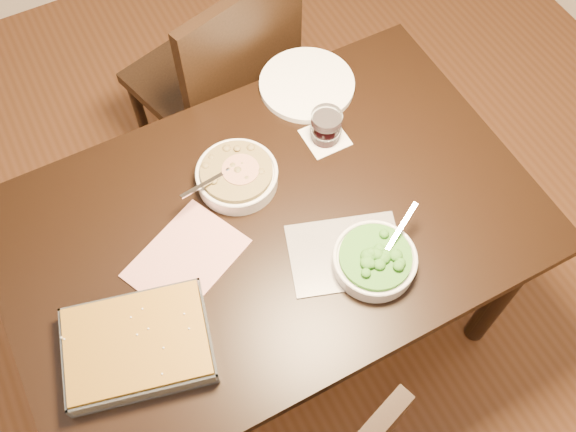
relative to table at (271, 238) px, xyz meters
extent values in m
plane|color=#4B2915|center=(0.00, 0.00, -0.65)|extent=(4.00, 4.00, 0.00)
cube|color=black|center=(0.00, 0.00, 0.08)|extent=(1.40, 0.90, 0.04)
cube|color=black|center=(0.00, 0.00, 0.01)|extent=(1.26, 0.76, 0.08)
cylinder|color=black|center=(0.62, -0.37, -0.30)|extent=(0.07, 0.07, 0.71)
cylinder|color=black|center=(-0.62, 0.37, -0.30)|extent=(0.07, 0.07, 0.71)
cylinder|color=black|center=(0.62, 0.37, -0.30)|extent=(0.07, 0.07, 0.71)
cube|color=#A93035|center=(-0.24, 0.00, 0.10)|extent=(0.34, 0.31, 0.01)
cube|color=#27272F|center=(0.13, -0.18, 0.10)|extent=(0.34, 0.29, 0.01)
cube|color=white|center=(0.26, 0.17, 0.10)|extent=(0.12, 0.12, 0.00)
cylinder|color=silver|center=(-0.02, 0.15, 0.12)|extent=(0.22, 0.22, 0.04)
torus|color=silver|center=(-0.02, 0.15, 0.14)|extent=(0.22, 0.22, 0.01)
cylinder|color=#341F0E|center=(-0.02, 0.15, 0.14)|extent=(0.19, 0.19, 0.02)
cube|color=silver|center=(-0.08, 0.13, 0.16)|extent=(0.14, 0.05, 0.04)
cylinder|color=#6D0909|center=(-0.01, 0.15, 0.15)|extent=(0.10, 0.10, 0.00)
cylinder|color=silver|center=(0.17, -0.24, 0.11)|extent=(0.21, 0.21, 0.04)
torus|color=silver|center=(0.17, -0.24, 0.14)|extent=(0.21, 0.21, 0.01)
cylinder|color=#1C5413|center=(0.17, -0.24, 0.14)|extent=(0.18, 0.18, 0.02)
cube|color=silver|center=(0.23, -0.21, 0.16)|extent=(0.13, 0.08, 0.04)
cube|color=silver|center=(-0.43, -0.17, 0.10)|extent=(0.39, 0.32, 0.01)
cube|color=#623B0E|center=(-0.43, -0.17, 0.13)|extent=(0.37, 0.30, 0.05)
cube|color=silver|center=(-0.40, -0.05, 0.12)|extent=(0.33, 0.09, 0.05)
cube|color=silver|center=(-0.46, -0.28, 0.12)|extent=(0.33, 0.09, 0.05)
cube|color=silver|center=(-0.27, -0.21, 0.12)|extent=(0.07, 0.24, 0.05)
cube|color=silver|center=(-0.59, -0.13, 0.12)|extent=(0.07, 0.24, 0.05)
cylinder|color=black|center=(0.26, 0.17, 0.13)|extent=(0.08, 0.08, 0.07)
cylinder|color=silver|center=(0.26, 0.17, 0.18)|extent=(0.09, 0.09, 0.03)
cylinder|color=white|center=(0.31, 0.36, 0.10)|extent=(0.28, 0.28, 0.02)
cube|color=black|center=(0.14, 0.76, -0.18)|extent=(0.57, 0.57, 0.04)
cylinder|color=black|center=(0.28, 1.01, -0.43)|extent=(0.04, 0.04, 0.45)
cylinder|color=black|center=(0.39, 0.62, -0.43)|extent=(0.04, 0.04, 0.45)
cylinder|color=black|center=(-0.11, 0.90, -0.43)|extent=(0.04, 0.04, 0.45)
cylinder|color=black|center=(0.00, 0.51, -0.43)|extent=(0.04, 0.04, 0.45)
cube|color=black|center=(0.19, 0.56, 0.09)|extent=(0.46, 0.16, 0.50)
camera|label=1|loc=(-0.35, -0.75, 1.57)|focal=40.00mm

